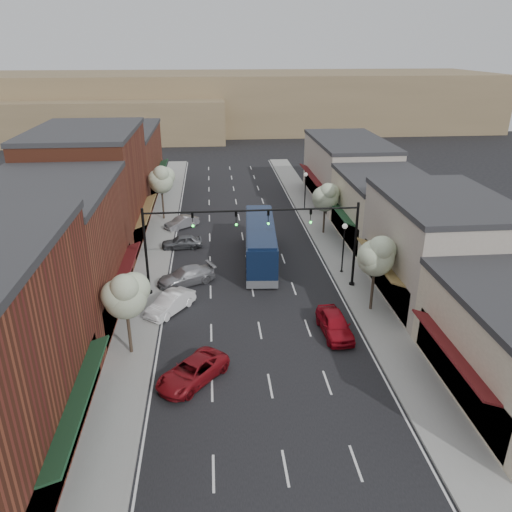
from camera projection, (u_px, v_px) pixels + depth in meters
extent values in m
plane|color=black|center=(263.00, 347.00, 32.04)|extent=(160.00, 160.00, 0.00)
cube|color=gray|center=(157.00, 244.00, 48.25)|extent=(2.80, 73.00, 0.15)
cube|color=gray|center=(327.00, 238.00, 49.66)|extent=(2.80, 73.00, 0.15)
cube|color=gray|center=(172.00, 243.00, 48.37)|extent=(0.25, 73.00, 0.17)
cube|color=gray|center=(314.00, 239.00, 49.54)|extent=(0.25, 73.00, 0.17)
cube|color=black|center=(66.00, 424.00, 23.24)|extent=(0.60, 11.90, 2.60)
cube|color=#193F25|center=(79.00, 397.00, 22.72)|extent=(1.07, 9.80, 0.49)
cube|color=brown|center=(50.00, 254.00, 34.57)|extent=(9.00, 14.00, 9.00)
cube|color=#2D2D30|center=(38.00, 188.00, 32.73)|extent=(9.20, 14.10, 0.40)
cube|color=black|center=(116.00, 289.00, 36.07)|extent=(0.60, 11.90, 2.60)
cube|color=#561315|center=(125.00, 270.00, 35.54)|extent=(1.07, 9.80, 0.49)
cube|color=brown|center=(91.00, 189.00, 47.10)|extent=(9.00, 14.00, 10.50)
cube|color=#2D2D30|center=(83.00, 131.00, 44.96)|extent=(9.20, 14.10, 0.40)
cube|color=black|center=(140.00, 224.00, 48.89)|extent=(0.60, 11.90, 2.60)
cube|color=olive|center=(147.00, 210.00, 48.36)|extent=(1.07, 9.80, 0.49)
cube|color=brown|center=(120.00, 165.00, 62.24)|extent=(9.00, 18.00, 8.00)
cube|color=#2D2D30|center=(116.00, 130.00, 60.59)|extent=(9.20, 18.10, 0.40)
cube|color=black|center=(155.00, 183.00, 63.54)|extent=(0.60, 15.30, 2.60)
cube|color=#193F25|center=(161.00, 171.00, 63.01)|extent=(1.07, 12.60, 0.49)
cube|color=black|center=(461.00, 374.00, 26.76)|extent=(0.60, 10.20, 2.60)
cube|color=#561315|center=(451.00, 351.00, 26.11)|extent=(1.07, 8.40, 0.49)
cube|color=#B1A497|center=(438.00, 250.00, 37.22)|extent=(8.00, 12.00, 7.50)
cube|color=#2D2D30|center=(446.00, 199.00, 35.66)|extent=(8.20, 12.10, 0.40)
cube|color=black|center=(387.00, 278.00, 37.75)|extent=(0.60, 10.20, 2.60)
cube|color=olive|center=(379.00, 260.00, 37.10)|extent=(1.07, 8.40, 0.49)
cube|color=beige|center=(385.00, 210.00, 48.50)|extent=(8.00, 12.00, 6.00)
cube|color=#2D2D30|center=(388.00, 178.00, 47.24)|extent=(8.20, 12.10, 0.40)
cube|color=black|center=(347.00, 225.00, 48.74)|extent=(0.60, 10.20, 2.60)
cube|color=#193F25|center=(340.00, 211.00, 48.08)|extent=(1.07, 8.40, 0.49)
cube|color=#B1A497|center=(348.00, 171.00, 61.12)|extent=(8.00, 16.00, 7.00)
cube|color=#2D2D30|center=(350.00, 141.00, 59.67)|extent=(8.20, 16.10, 0.40)
cube|color=black|center=(317.00, 187.00, 61.56)|extent=(0.60, 13.60, 2.60)
cube|color=#561315|center=(312.00, 175.00, 60.90)|extent=(1.07, 11.20, 0.49)
cube|color=#7A6647|center=(222.00, 101.00, 112.10)|extent=(120.00, 30.00, 12.00)
cube|color=#7A6647|center=(99.00, 119.00, 99.81)|extent=(50.00, 20.00, 8.00)
cylinder|color=black|center=(352.00, 284.00, 39.98)|extent=(0.44, 0.44, 0.30)
cylinder|color=black|center=(355.00, 246.00, 38.66)|extent=(0.20, 0.20, 7.00)
cylinder|color=black|center=(306.00, 209.00, 37.11)|extent=(8.00, 0.14, 0.14)
imported|color=black|center=(311.00, 217.00, 37.38)|extent=(0.18, 0.46, 1.10)
sphere|color=#19E533|center=(311.00, 222.00, 37.43)|extent=(0.18, 0.18, 0.18)
imported|color=black|center=(268.00, 218.00, 37.11)|extent=(0.18, 0.46, 1.10)
sphere|color=#19E533|center=(268.00, 224.00, 37.17)|extent=(0.18, 0.18, 0.18)
cylinder|color=black|center=(150.00, 293.00, 38.64)|extent=(0.44, 0.44, 0.30)
cylinder|color=black|center=(146.00, 253.00, 37.33)|extent=(0.20, 0.20, 7.00)
cylinder|color=black|center=(198.00, 212.00, 36.44)|extent=(8.00, 0.14, 0.14)
imported|color=black|center=(193.00, 220.00, 36.64)|extent=(0.18, 0.46, 1.10)
sphere|color=#19E533|center=(193.00, 226.00, 36.70)|extent=(0.18, 0.18, 0.18)
imported|color=black|center=(236.00, 219.00, 36.91)|extent=(0.18, 0.46, 1.10)
sphere|color=#19E533|center=(236.00, 225.00, 36.97)|extent=(0.18, 0.18, 0.18)
cylinder|color=#47382B|center=(372.00, 288.00, 35.67)|extent=(0.20, 0.20, 3.71)
sphere|color=#A9B98E|center=(376.00, 258.00, 34.76)|extent=(2.60, 2.60, 2.60)
sphere|color=#A9B98E|center=(382.00, 250.00, 34.89)|extent=(2.00, 2.00, 2.00)
sphere|color=#A9B98E|center=(372.00, 255.00, 34.31)|extent=(1.90, 1.90, 1.90)
sphere|color=#A9B98E|center=(381.00, 248.00, 33.94)|extent=(1.70, 1.70, 1.70)
cylinder|color=#47382B|center=(324.00, 218.00, 50.40)|extent=(0.20, 0.20, 3.33)
sphere|color=#A9B98E|center=(325.00, 198.00, 49.58)|extent=(2.60, 2.60, 2.60)
sphere|color=#A9B98E|center=(330.00, 193.00, 49.73)|extent=(2.00, 2.00, 2.00)
sphere|color=#A9B98E|center=(322.00, 196.00, 49.15)|extent=(1.90, 1.90, 1.90)
sphere|color=#A9B98E|center=(328.00, 192.00, 48.80)|extent=(1.70, 1.70, 1.70)
cylinder|color=#47382B|center=(129.00, 329.00, 30.66)|extent=(0.20, 0.20, 3.52)
sphere|color=#A9B98E|center=(125.00, 298.00, 29.79)|extent=(2.60, 2.60, 2.60)
sphere|color=#A9B98E|center=(134.00, 288.00, 29.94)|extent=(2.00, 2.00, 2.00)
sphere|color=#A9B98E|center=(117.00, 295.00, 29.36)|extent=(1.90, 1.90, 1.90)
sphere|color=#A9B98E|center=(124.00, 288.00, 29.00)|extent=(1.70, 1.70, 1.70)
cylinder|color=#47382B|center=(163.00, 203.00, 54.40)|extent=(0.20, 0.20, 3.84)
sphere|color=#A9B98E|center=(161.00, 181.00, 53.46)|extent=(2.60, 2.60, 2.60)
sphere|color=#A9B98E|center=(166.00, 176.00, 53.59)|extent=(2.00, 2.00, 2.00)
sphere|color=#A9B98E|center=(157.00, 179.00, 53.01)|extent=(1.90, 1.90, 1.90)
sphere|color=#A9B98E|center=(161.00, 174.00, 52.63)|extent=(1.70, 1.70, 1.70)
cylinder|color=black|center=(341.00, 272.00, 42.27)|extent=(0.28, 0.28, 0.20)
cylinder|color=black|center=(343.00, 251.00, 41.52)|extent=(0.12, 0.12, 4.00)
sphere|color=white|center=(345.00, 226.00, 40.65)|extent=(0.44, 0.44, 0.44)
cylinder|color=black|center=(304.00, 209.00, 58.30)|extent=(0.28, 0.28, 0.20)
cylinder|color=black|center=(305.00, 193.00, 57.55)|extent=(0.12, 0.12, 4.00)
sphere|color=white|center=(306.00, 175.00, 56.68)|extent=(0.44, 0.44, 0.44)
cube|color=#0E1B38|center=(260.00, 242.00, 43.82)|extent=(3.29, 11.66, 2.91)
cube|color=#595B60|center=(260.00, 256.00, 44.36)|extent=(3.31, 11.68, 0.67)
cube|color=black|center=(260.00, 237.00, 43.66)|extent=(3.29, 10.74, 1.06)
cube|color=#0E1B38|center=(260.00, 226.00, 43.23)|extent=(3.06, 11.18, 0.24)
cube|color=black|center=(262.00, 262.00, 38.34)|extent=(2.00, 0.22, 1.15)
cylinder|color=black|center=(248.00, 276.00, 40.65)|extent=(0.38, 1.02, 1.00)
cylinder|color=black|center=(275.00, 276.00, 40.69)|extent=(0.38, 1.02, 1.00)
cylinder|color=black|center=(247.00, 241.00, 47.70)|extent=(0.38, 1.02, 1.00)
cylinder|color=black|center=(271.00, 241.00, 47.74)|extent=(0.38, 1.02, 1.00)
cylinder|color=black|center=(247.00, 247.00, 46.47)|extent=(0.38, 1.02, 1.00)
cylinder|color=black|center=(272.00, 247.00, 46.51)|extent=(0.38, 1.02, 1.00)
imported|color=maroon|center=(335.00, 324.00, 33.18)|extent=(2.02, 4.53, 1.51)
imported|color=maroon|center=(192.00, 372.00, 28.54)|extent=(4.69, 4.94, 1.30)
imported|color=white|center=(170.00, 303.00, 35.97)|extent=(3.69, 4.31, 1.40)
imported|color=#9B9CA0|center=(186.00, 276.00, 40.17)|extent=(5.14, 3.78, 1.38)
imported|color=#56595D|center=(182.00, 242.00, 47.21)|extent=(3.97, 2.01, 1.30)
imported|color=#A0A0A5|center=(182.00, 222.00, 52.40)|extent=(3.74, 3.37, 1.24)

